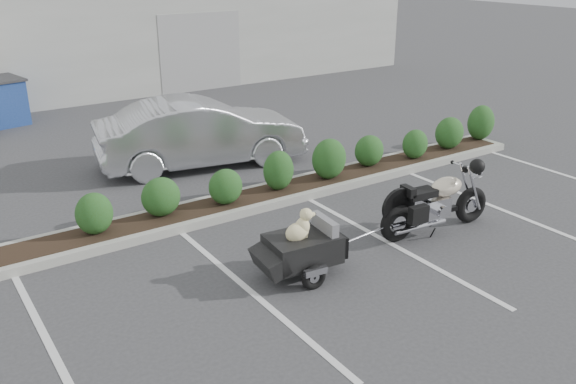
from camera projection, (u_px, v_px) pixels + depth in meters
ground at (312, 249)px, 9.88m from camera, size 90.00×90.00×0.00m
planter_kerb at (288, 191)px, 12.07m from camera, size 12.00×1.00×0.15m
building at (40, 25)px, 22.28m from camera, size 26.00×10.00×4.00m
motorcycle at (437, 203)px, 10.31m from camera, size 2.29×0.80×1.31m
pet_trailer at (302, 248)px, 8.92m from camera, size 1.84×1.03×1.09m
sedan at (201, 133)px, 13.52m from camera, size 4.77×2.41×1.50m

